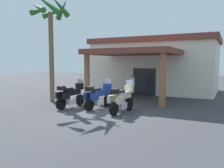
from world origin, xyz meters
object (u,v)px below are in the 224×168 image
at_px(palm_tree_roadside, 51,23).
at_px(motorcycle_black, 70,95).
at_px(motel_building, 156,65).
at_px(motorcycle_cream, 122,99).
at_px(pedestrian, 132,85).
at_px(motorcycle_blue, 98,96).

bearing_deg(palm_tree_roadside, motorcycle_black, -28.59).
distance_m(motel_building, motorcycle_cream, 9.91).
bearing_deg(pedestrian, palm_tree_roadside, -8.72).
distance_m(motel_building, palm_tree_roadside, 10.00).
height_order(motel_building, motorcycle_cream, motel_building).
bearing_deg(motorcycle_black, motorcycle_cream, -83.21).
bearing_deg(palm_tree_roadside, motorcycle_cream, -13.53).
relative_size(motel_building, palm_tree_roadside, 1.71).
bearing_deg(motel_building, pedestrian, -91.90).
bearing_deg(motorcycle_blue, motel_building, 7.89).
distance_m(pedestrian, palm_tree_roadside, 6.81).
height_order(motel_building, palm_tree_roadside, palm_tree_roadside).
bearing_deg(motel_building, palm_tree_roadside, -116.79).
bearing_deg(motorcycle_black, motel_building, -5.80).
bearing_deg(motorcycle_cream, motorcycle_black, 96.21).
relative_size(motorcycle_black, palm_tree_roadside, 0.33).
height_order(motel_building, pedestrian, motel_building).
relative_size(pedestrian, palm_tree_roadside, 0.26).
xyz_separation_m(motel_building, palm_tree_roadside, (-4.65, -8.43, 2.72)).
bearing_deg(pedestrian, motorcycle_blue, 37.52).
height_order(motorcycle_cream, palm_tree_roadside, palm_tree_roadside).
distance_m(motorcycle_black, palm_tree_roadside, 5.09).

